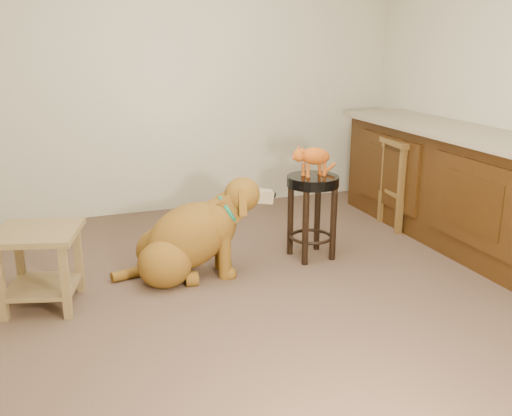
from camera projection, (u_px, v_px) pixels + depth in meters
name	position (u px, v px, depth m)	size (l,w,h in m)	color
floor	(247.00, 287.00, 3.92)	(4.50, 4.00, 0.01)	#503C2C
room_shell	(245.00, 32.00, 3.43)	(4.54, 4.04, 2.62)	beige
cabinet_run	(456.00, 189.00, 4.70)	(0.70, 2.56, 0.94)	#3E230B
padded_stool	(312.00, 200.00, 4.32)	(0.39, 0.39, 0.65)	black
wood_stool	(410.00, 182.00, 5.05)	(0.47, 0.47, 0.79)	brown
side_table	(40.00, 256.00, 3.55)	(0.60, 0.60, 0.51)	brown
golden_retriever	(190.00, 239.00, 4.02)	(1.18, 0.62, 0.75)	brown
tabby_kitten	(312.00, 157.00, 4.22)	(0.42, 0.17, 0.26)	#AA4811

